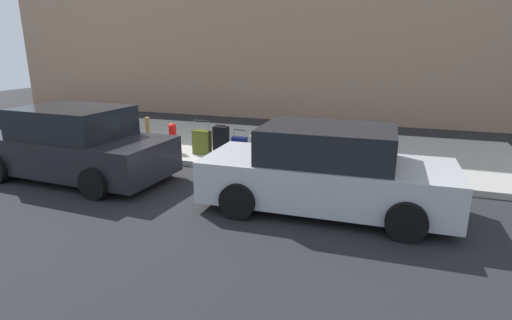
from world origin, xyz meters
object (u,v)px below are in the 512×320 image
(suitcase_navy_4, at_px, (240,147))
(parked_car_charcoal_1, at_px, (75,145))
(suitcase_maroon_2, at_px, (281,152))
(fire_hydrant, at_px, (173,137))
(suitcase_teal_1, at_px, (304,151))
(suitcase_red_0, at_px, (325,153))
(suitcase_olive_6, at_px, (202,142))
(parked_car_silver_0, at_px, (326,171))
(suitcase_silver_3, at_px, (258,148))
(suitcase_black_5, at_px, (221,141))
(bollard_post, at_px, (148,134))

(suitcase_navy_4, relative_size, parked_car_charcoal_1, 0.16)
(suitcase_maroon_2, height_order, fire_hydrant, fire_hydrant)
(suitcase_teal_1, distance_m, parked_car_charcoal_1, 5.28)
(parked_car_charcoal_1, bearing_deg, suitcase_red_0, -156.52)
(suitcase_olive_6, distance_m, fire_hydrant, 0.88)
(parked_car_charcoal_1, bearing_deg, suitcase_maroon_2, -151.15)
(fire_hydrant, height_order, parked_car_silver_0, parked_car_silver_0)
(fire_hydrant, xyz_separation_m, parked_car_silver_0, (-4.57, 2.36, 0.18))
(suitcase_silver_3, bearing_deg, suitcase_red_0, -179.96)
(suitcase_silver_3, relative_size, suitcase_black_5, 0.82)
(suitcase_red_0, xyz_separation_m, suitcase_navy_4, (2.23, -0.11, -0.06))
(suitcase_silver_3, distance_m, suitcase_black_5, 1.06)
(suitcase_maroon_2, relative_size, parked_car_charcoal_1, 0.17)
(fire_hydrant, bearing_deg, suitcase_red_0, 179.05)
(parked_car_silver_0, distance_m, parked_car_charcoal_1, 5.67)
(suitcase_maroon_2, height_order, parked_car_silver_0, parked_car_silver_0)
(suitcase_silver_3, bearing_deg, parked_car_silver_0, 132.36)
(parked_car_silver_0, xyz_separation_m, parked_car_charcoal_1, (5.67, 0.00, 0.03))
(suitcase_maroon_2, bearing_deg, suitcase_olive_6, -1.64)
(bollard_post, relative_size, parked_car_silver_0, 0.21)
(suitcase_silver_3, xyz_separation_m, parked_car_silver_0, (-2.09, 2.29, 0.27))
(suitcase_maroon_2, xyz_separation_m, suitcase_navy_4, (1.13, -0.10, 0.01))
(suitcase_teal_1, height_order, suitcase_olive_6, suitcase_teal_1)
(suitcase_black_5, height_order, suitcase_olive_6, suitcase_olive_6)
(suitcase_silver_3, relative_size, fire_hydrant, 0.88)
(suitcase_black_5, xyz_separation_m, suitcase_olive_6, (0.55, 0.02, -0.07))
(suitcase_teal_1, bearing_deg, suitcase_olive_6, -0.97)
(suitcase_red_0, bearing_deg, suitcase_navy_4, -2.74)
(suitcase_black_5, bearing_deg, suitcase_olive_6, 1.61)
(bollard_post, xyz_separation_m, parked_car_silver_0, (-5.24, 2.21, 0.13))
(suitcase_teal_1, distance_m, suitcase_silver_3, 1.15)
(suitcase_maroon_2, bearing_deg, suitcase_silver_3, 0.69)
(suitcase_red_0, distance_m, suitcase_olive_6, 3.29)
(suitcase_navy_4, relative_size, bollard_post, 0.79)
(suitcase_teal_1, bearing_deg, suitcase_red_0, 177.63)
(fire_hydrant, xyz_separation_m, parked_car_charcoal_1, (1.10, 2.36, 0.21))
(suitcase_navy_4, distance_m, bollard_post, 2.62)
(suitcase_maroon_2, distance_m, suitcase_black_5, 1.64)
(bollard_post, bearing_deg, parked_car_silver_0, 157.17)
(suitcase_olive_6, bearing_deg, fire_hydrant, -0.02)
(suitcase_navy_4, height_order, bollard_post, bollard_post)
(suitcase_red_0, distance_m, suitcase_black_5, 2.74)
(fire_hydrant, distance_m, parked_car_charcoal_1, 2.61)
(fire_hydrant, height_order, parked_car_charcoal_1, parked_car_charcoal_1)
(suitcase_navy_4, height_order, suitcase_black_5, suitcase_black_5)
(suitcase_maroon_2, xyz_separation_m, suitcase_black_5, (1.64, -0.08, 0.13))
(suitcase_black_5, xyz_separation_m, fire_hydrant, (1.43, 0.02, 0.02))
(suitcase_maroon_2, bearing_deg, suitcase_black_5, -2.74)
(suitcase_maroon_2, bearing_deg, suitcase_teal_1, -178.38)
(bollard_post, bearing_deg, fire_hydrant, -167.44)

